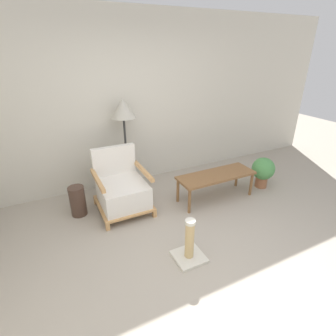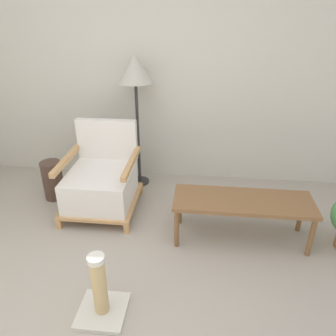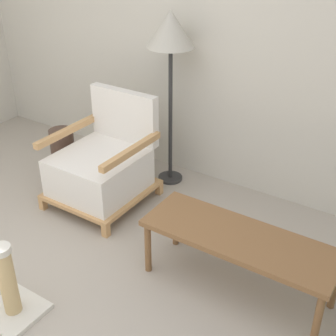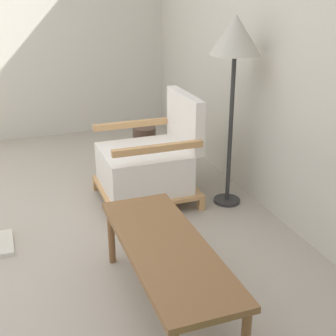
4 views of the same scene
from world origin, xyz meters
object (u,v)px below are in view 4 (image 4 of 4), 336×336
(vase, at_px, (145,149))
(floor_lamp, at_px, (235,43))
(armchair, at_px, (149,163))
(coffee_table, at_px, (167,253))

(vase, bearing_deg, floor_lamp, 26.50)
(armchair, relative_size, vase, 2.01)
(armchair, xyz_separation_m, floor_lamp, (0.27, 0.58, 0.96))
(armchair, height_order, vase, armchair)
(coffee_table, relative_size, vase, 2.80)
(coffee_table, bearing_deg, vase, 166.05)
(floor_lamp, bearing_deg, coffee_table, -40.05)
(floor_lamp, bearing_deg, armchair, -115.25)
(floor_lamp, xyz_separation_m, vase, (-0.87, -0.43, -1.06))
(vase, bearing_deg, coffee_table, -13.95)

